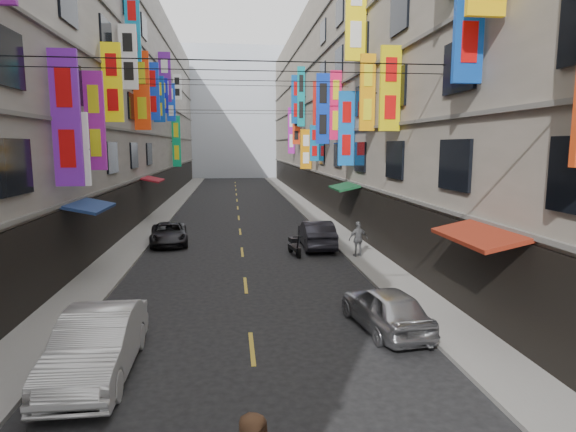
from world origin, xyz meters
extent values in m
cube|color=slate|center=(-6.00, 42.00, 0.06)|extent=(2.00, 90.00, 0.12)
cube|color=slate|center=(6.00, 42.00, 0.06)|extent=(2.00, 90.00, 0.12)
cube|color=gray|center=(-12.00, 42.00, 9.50)|extent=(10.00, 90.00, 19.00)
cube|color=black|center=(-6.95, 42.00, 1.50)|extent=(0.12, 85.50, 3.00)
cube|color=#66635E|center=(-6.94, 42.00, 3.20)|extent=(0.16, 90.00, 0.14)
cube|color=#66635E|center=(-6.94, 42.00, 6.40)|extent=(0.16, 90.00, 0.14)
cube|color=#66635E|center=(-6.94, 42.00, 9.60)|extent=(0.16, 90.00, 0.14)
cube|color=#66635E|center=(-6.94, 42.00, 12.80)|extent=(0.16, 90.00, 0.14)
cube|color=gray|center=(12.00, 42.00, 9.50)|extent=(10.00, 90.00, 19.00)
cube|color=black|center=(6.95, 42.00, 1.50)|extent=(0.12, 85.50, 3.00)
cube|color=#66635E|center=(6.94, 42.00, 3.20)|extent=(0.16, 90.00, 0.14)
cube|color=#66635E|center=(6.94, 42.00, 6.40)|extent=(0.16, 90.00, 0.14)
cube|color=#66635E|center=(6.94, 42.00, 9.60)|extent=(0.16, 90.00, 0.14)
cube|color=#66635E|center=(6.94, 42.00, 12.80)|extent=(0.16, 90.00, 0.14)
cube|color=#66635E|center=(6.94, 42.00, 16.00)|extent=(0.16, 90.00, 0.14)
cube|color=silver|center=(0.00, 92.00, 11.00)|extent=(18.00, 8.00, 22.00)
cube|color=#0E3FA4|center=(6.46, 19.52, 9.33)|extent=(0.88, 0.18, 4.14)
cylinder|color=black|center=(6.51, 19.52, 9.33)|extent=(0.98, 0.08, 0.08)
cube|color=#661D9F|center=(-6.40, 24.18, 6.41)|extent=(1.00, 0.18, 4.91)
cylinder|color=black|center=(-6.45, 24.18, 6.41)|extent=(1.10, 0.08, 0.08)
cube|color=silver|center=(-6.55, 26.07, 5.29)|extent=(0.71, 0.18, 2.96)
cylinder|color=black|center=(-6.60, 26.07, 5.29)|extent=(0.81, 0.08, 0.08)
cube|color=#CFBA0A|center=(6.45, 26.45, 7.90)|extent=(0.91, 0.18, 3.63)
cylinder|color=black|center=(6.50, 26.45, 7.90)|extent=(1.01, 0.08, 0.08)
cube|color=#901A8B|center=(-6.48, 28.23, 6.52)|extent=(0.84, 0.18, 4.34)
cylinder|color=black|center=(-6.53, 28.23, 6.52)|extent=(0.94, 0.08, 0.08)
cube|color=orange|center=(6.51, 30.24, 8.13)|extent=(0.78, 0.18, 3.85)
cylinder|color=black|center=(6.56, 30.24, 8.13)|extent=(0.88, 0.08, 0.08)
cube|color=#FFE80D|center=(-6.41, 31.56, 8.61)|extent=(0.98, 0.18, 3.93)
cylinder|color=black|center=(-6.46, 31.56, 8.61)|extent=(1.08, 0.08, 0.08)
cube|color=yellow|center=(6.34, 32.28, 12.50)|extent=(1.12, 0.18, 4.89)
cylinder|color=black|center=(6.39, 32.28, 12.50)|extent=(1.22, 0.08, 0.08)
cube|color=blue|center=(6.42, 34.36, 6.46)|extent=(0.96, 0.18, 4.41)
cylinder|color=black|center=(6.47, 34.36, 6.46)|extent=(1.06, 0.08, 0.08)
cube|color=silver|center=(-6.40, 35.82, 10.61)|extent=(1.00, 0.18, 3.70)
cylinder|color=black|center=(-6.45, 35.82, 10.61)|extent=(1.10, 0.08, 0.08)
cube|color=#0E79AA|center=(-6.44, 37.79, 12.78)|extent=(0.91, 0.18, 4.20)
cylinder|color=black|center=(-6.49, 37.79, 12.78)|extent=(1.01, 0.08, 0.08)
cube|color=#EF1652|center=(6.52, 37.96, 8.12)|extent=(0.76, 0.18, 4.55)
cylinder|color=black|center=(6.57, 37.96, 8.12)|extent=(0.86, 0.08, 0.08)
cube|color=#EE390D|center=(-6.37, 39.52, 9.08)|extent=(1.06, 0.18, 5.15)
cylinder|color=black|center=(-6.42, 39.52, 9.08)|extent=(1.16, 0.08, 0.08)
cube|color=#0F35B9|center=(6.40, 41.88, 8.18)|extent=(1.00, 0.18, 5.18)
cylinder|color=black|center=(6.45, 41.88, 8.18)|extent=(1.10, 0.08, 0.08)
cube|color=#1037C3|center=(-6.38, 44.13, 9.54)|extent=(1.04, 0.18, 4.29)
cylinder|color=black|center=(-6.43, 44.13, 9.54)|extent=(1.14, 0.08, 0.08)
cube|color=red|center=(6.49, 44.43, 8.81)|extent=(0.83, 0.18, 3.46)
cylinder|color=black|center=(6.54, 44.43, 8.81)|extent=(0.93, 0.08, 0.08)
cube|color=#0E6CAC|center=(6.51, 46.15, 5.68)|extent=(0.77, 0.18, 3.02)
cylinder|color=black|center=(6.56, 46.15, 5.68)|extent=(0.87, 0.08, 0.08)
cube|color=#0D3B99|center=(-6.43, 47.85, 9.31)|extent=(0.93, 0.18, 3.79)
cylinder|color=black|center=(-6.48, 47.85, 9.31)|extent=(1.03, 0.08, 0.08)
cube|color=#0E12AD|center=(-6.44, 50.35, 9.85)|extent=(0.92, 0.18, 3.06)
cylinder|color=black|center=(-6.49, 50.35, 9.85)|extent=(1.02, 0.08, 0.08)
cube|color=orange|center=(6.39, 50.05, 5.13)|extent=(1.02, 0.18, 3.62)
cylinder|color=black|center=(6.44, 50.05, 5.13)|extent=(1.12, 0.08, 0.08)
cube|color=#5C1885|center=(-6.36, 51.55, 11.62)|extent=(1.09, 0.18, 4.41)
cylinder|color=black|center=(-6.41, 51.55, 11.62)|extent=(1.19, 0.08, 0.08)
cube|color=#0B7D86|center=(6.53, 54.26, 10.29)|extent=(0.75, 0.18, 5.83)
cylinder|color=black|center=(6.58, 54.26, 10.29)|extent=(0.85, 0.08, 0.08)
cube|color=blue|center=(-6.47, 56.44, 9.80)|extent=(0.86, 0.18, 3.76)
cylinder|color=black|center=(-6.52, 56.44, 9.80)|extent=(0.96, 0.08, 0.08)
cube|color=#0D4C9E|center=(6.35, 56.34, 10.21)|extent=(1.10, 0.18, 4.93)
cylinder|color=black|center=(6.40, 56.34, 10.21)|extent=(1.20, 0.08, 0.08)
cube|color=red|center=(6.50, 57.68, 7.30)|extent=(0.80, 0.18, 3.38)
cylinder|color=black|center=(6.55, 57.68, 7.30)|extent=(0.90, 0.08, 0.08)
cube|color=#0C8B56|center=(-6.44, 59.89, 5.93)|extent=(0.91, 0.18, 5.52)
cylinder|color=black|center=(-6.49, 59.89, 5.93)|extent=(1.01, 0.08, 0.08)
cube|color=silver|center=(-6.42, 62.34, 12.04)|extent=(0.95, 0.18, 2.79)
cylinder|color=black|center=(-6.47, 62.34, 12.04)|extent=(1.05, 0.08, 0.08)
cube|color=#9F1C9B|center=(6.51, 62.14, 7.20)|extent=(0.77, 0.18, 5.30)
cylinder|color=black|center=(6.56, 62.14, 7.20)|extent=(0.87, 0.08, 0.08)
cube|color=maroon|center=(6.30, 18.00, 3.00)|extent=(1.39, 3.20, 0.41)
cube|color=navy|center=(-6.30, 26.00, 3.00)|extent=(1.39, 3.20, 0.41)
cube|color=#124524|center=(6.30, 34.00, 3.00)|extent=(1.39, 3.20, 0.41)
cube|color=maroon|center=(-6.30, 42.00, 3.00)|extent=(1.39, 3.20, 0.41)
cylinder|color=black|center=(0.00, 22.00, 8.20)|extent=(14.00, 0.04, 0.04)
cylinder|color=black|center=(0.00, 36.00, 9.40)|extent=(14.00, 0.04, 0.04)
cylinder|color=black|center=(0.00, 50.00, 8.60)|extent=(14.00, 0.04, 0.04)
cube|color=gold|center=(0.00, 18.00, 0.01)|extent=(0.12, 2.20, 0.01)
cube|color=gold|center=(0.00, 24.00, 0.01)|extent=(0.12, 2.20, 0.01)
cube|color=gold|center=(0.00, 30.00, 0.01)|extent=(0.12, 2.20, 0.01)
cube|color=gold|center=(0.00, 36.00, 0.01)|extent=(0.12, 2.20, 0.01)
cube|color=gold|center=(0.00, 42.00, 0.01)|extent=(0.12, 2.20, 0.01)
cube|color=gold|center=(0.00, 48.00, 0.01)|extent=(0.12, 2.20, 0.01)
cube|color=gold|center=(0.00, 54.00, 0.01)|extent=(0.12, 2.20, 0.01)
cube|color=gold|center=(0.00, 60.00, 0.01)|extent=(0.12, 2.20, 0.01)
cube|color=gold|center=(0.00, 66.00, 0.01)|extent=(0.12, 2.20, 0.01)
cube|color=gold|center=(0.00, 72.00, 0.01)|extent=(0.12, 2.20, 0.01)
cube|color=gold|center=(0.00, 78.00, 0.01)|extent=(0.12, 2.20, 0.01)
cylinder|color=black|center=(2.69, 28.29, 0.25)|extent=(0.21, 0.51, 0.50)
cylinder|color=black|center=(2.46, 29.57, 0.25)|extent=(0.21, 0.51, 0.50)
cube|color=black|center=(2.58, 28.93, 0.40)|extent=(0.52, 1.33, 0.18)
cube|color=black|center=(2.54, 29.17, 0.75)|extent=(0.41, 0.60, 0.22)
cylinder|color=black|center=(2.68, 28.39, 0.70)|extent=(0.14, 0.36, 0.88)
cylinder|color=black|center=(2.68, 28.39, 1.05)|extent=(0.50, 0.15, 0.06)
imported|color=silver|center=(-3.71, 16.90, 0.77)|extent=(1.66, 4.67, 1.53)
imported|color=black|center=(-4.00, 32.52, 0.60)|extent=(2.47, 4.49, 1.19)
imported|color=#A8A8AC|center=(4.00, 18.89, 0.67)|extent=(2.08, 4.10, 1.34)
imported|color=#25242B|center=(4.00, 30.66, 0.74)|extent=(1.66, 4.51, 1.47)
imported|color=#5D5E60|center=(5.57, 27.91, 0.97)|extent=(1.09, 0.75, 1.70)
camera|label=1|loc=(-0.46, 5.61, 5.43)|focal=30.00mm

